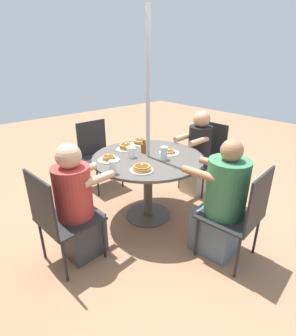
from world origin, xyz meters
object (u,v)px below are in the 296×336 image
pancake_plate_c (169,152)px  drinking_glass_b (113,167)px  diner_east (222,205)px  diner_south (198,155)px  drinking_glass_a (164,153)px  patio_chair_south (206,153)px  pancake_plate_d (142,169)px  patio_chair_west (97,151)px  pancake_plate_e (140,142)px  syrup_bottle (144,148)px  patio_table (148,167)px  pancake_plate_a (109,159)px  patio_chair_north (59,215)px  pancake_plate_b (126,147)px  patio_chair_east (241,212)px  diner_north (78,207)px  coffee_cup (131,152)px

pancake_plate_c → drinking_glass_b: (-0.03, 0.78, 0.05)m
diner_east → diner_south: 1.23m
drinking_glass_a → drinking_glass_b: size_ratio=1.09×
patio_chair_south → pancake_plate_d: 1.45m
patio_chair_west → diner_east: bearing=93.1°
pancake_plate_e → syrup_bottle: (-0.25, 0.15, 0.03)m
patio_chair_west → diner_south: bearing=130.5°
patio_table → pancake_plate_a: size_ratio=5.43×
patio_chair_north → patio_chair_west: bearing=132.5°
pancake_plate_a → pancake_plate_b: size_ratio=1.00×
diner_east → drinking_glass_a: size_ratio=8.20×
drinking_glass_b → drinking_glass_a: bearing=-95.7°
patio_chair_east → pancake_plate_c: patio_chair_east is taller
pancake_plate_a → syrup_bottle: bearing=-96.5°
pancake_plate_a → drinking_glass_b: (-0.30, 0.15, 0.04)m
pancake_plate_c → diner_north: bearing=89.2°
patio_chair_south → pancake_plate_b: (0.31, 1.14, 0.26)m
patio_chair_west → pancake_plate_d: (-1.35, 0.31, 0.26)m
diner_south → pancake_plate_c: bearing=98.0°
syrup_bottle → coffee_cup: bearing=96.5°
diner_east → pancake_plate_b: diner_east is taller
patio_chair_west → pancake_plate_a: patio_chair_west is taller
diner_east → pancake_plate_b: (1.24, 0.15, 0.26)m
patio_chair_north → diner_south: 2.00m
pancake_plate_c → pancake_plate_e: 0.47m
diner_north → drinking_glass_b: (-0.04, -0.37, 0.30)m
pancake_plate_e → diner_south: bearing=-117.0°
pancake_plate_e → patio_chair_south: bearing=-111.8°
diner_south → patio_chair_west: bearing=38.6°
diner_east → diner_south: size_ratio=1.01×
diner_north → pancake_plate_e: (0.45, -1.11, 0.26)m
patio_chair_south → drinking_glass_b: size_ratio=7.23×
pancake_plate_e → drinking_glass_b: size_ratio=1.75×
patio_table → pancake_plate_c: size_ratio=5.43×
diner_north → drinking_glass_a: size_ratio=8.06×
patio_table → coffee_cup: bearing=54.4°
patio_chair_north → coffee_cup: patio_chair_north is taller
pancake_plate_b → syrup_bottle: bearing=-153.9°
diner_east → pancake_plate_c: 0.86m
pancake_plate_a → pancake_plate_c: (-0.27, -0.63, -0.01)m
patio_chair_south → coffee_cup: bearing=84.9°
pancake_plate_d → syrup_bottle: bearing=-43.0°
patio_chair_south → patio_chair_east: bearing=137.4°
patio_chair_west → pancake_plate_e: (-0.71, -0.20, 0.26)m
drinking_glass_b → syrup_bottle: bearing=-67.5°
patio_chair_east → pancake_plate_a: 1.39m
patio_chair_west → drinking_glass_a: size_ratio=6.65×
patio_chair_north → coffee_cup: (0.19, -0.94, 0.29)m
diner_east → patio_chair_west: (2.00, 0.09, 0.00)m
diner_east → pancake_plate_e: diner_east is taller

